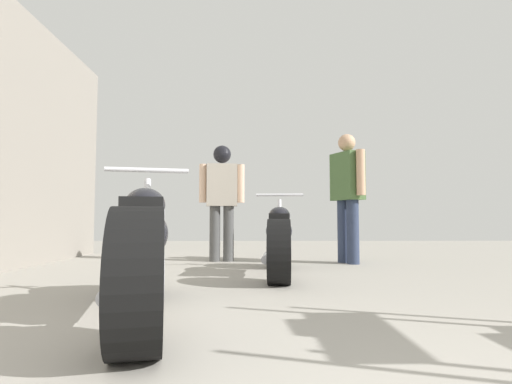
# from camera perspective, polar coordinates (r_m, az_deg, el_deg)

# --- Properties ---
(ground_plane) EXTENTS (15.75, 15.75, 0.00)m
(ground_plane) POSITION_cam_1_polar(r_m,az_deg,el_deg) (3.61, 3.86, -13.12)
(ground_plane) COLOR #9E998E
(motorcycle_maroon_cruiser) EXTENTS (0.78, 2.08, 0.97)m
(motorcycle_maroon_cruiser) POSITION_cam_1_polar(r_m,az_deg,el_deg) (2.53, -15.45, -7.70)
(motorcycle_maroon_cruiser) COLOR black
(motorcycle_maroon_cruiser) RESTS_ON ground_plane
(motorcycle_black_naked) EXTENTS (0.57, 1.93, 0.90)m
(motorcycle_black_naked) POSITION_cam_1_polar(r_m,az_deg,el_deg) (4.35, 3.24, -6.61)
(motorcycle_black_naked) COLOR black
(motorcycle_black_naked) RESTS_ON ground_plane
(mechanic_in_blue) EXTENTS (0.41, 0.69, 1.75)m
(mechanic_in_blue) POSITION_cam_1_polar(r_m,az_deg,el_deg) (5.70, 12.56, 0.33)
(mechanic_in_blue) COLOR #2D3851
(mechanic_in_blue) RESTS_ON ground_plane
(mechanic_with_helmet) EXTENTS (0.65, 0.26, 1.64)m
(mechanic_with_helmet) POSITION_cam_1_polar(r_m,az_deg,el_deg) (5.83, -4.75, 0.07)
(mechanic_with_helmet) COLOR #4C4C4C
(mechanic_with_helmet) RESTS_ON ground_plane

